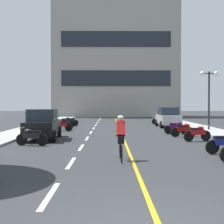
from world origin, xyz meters
TOP-DOWN VIEW (x-y plane):
  - ground_plane at (0.00, 21.00)m, footprint 140.00×140.00m
  - curb_left at (-7.20, 24.00)m, footprint 2.40×72.00m
  - curb_right at (7.20, 24.00)m, footprint 2.40×72.00m
  - lane_dash_0 at (-2.00, 2.00)m, footprint 0.14×2.20m
  - lane_dash_1 at (-2.00, 6.00)m, footprint 0.14×2.20m
  - lane_dash_2 at (-2.00, 10.00)m, footprint 0.14×2.20m
  - lane_dash_3 at (-2.00, 14.00)m, footprint 0.14×2.20m
  - lane_dash_4 at (-2.00, 18.00)m, footprint 0.14×2.20m
  - lane_dash_5 at (-2.00, 22.00)m, footprint 0.14×2.20m
  - lane_dash_6 at (-2.00, 26.00)m, footprint 0.14×2.20m
  - lane_dash_7 at (-2.00, 30.00)m, footprint 0.14×2.20m
  - lane_dash_8 at (-2.00, 34.00)m, footprint 0.14×2.20m
  - lane_dash_9 at (-2.00, 38.00)m, footprint 0.14×2.20m
  - lane_dash_10 at (-2.00, 42.00)m, footprint 0.14×2.20m
  - lane_dash_11 at (-2.00, 46.00)m, footprint 0.14×2.20m
  - centre_line_yellow at (0.25, 24.00)m, footprint 0.12×66.00m
  - office_building at (0.44, 48.67)m, footprint 20.93×7.47m
  - street_lamp_mid at (7.20, 19.20)m, footprint 1.46×0.36m
  - parked_car_near at (-4.65, 13.59)m, footprint 2.10×4.29m
  - parked_car_mid at (4.79, 23.46)m, footprint 1.93×4.21m
  - motorcycle_3 at (-4.58, 10.67)m, footprint 1.69×0.60m
  - motorcycle_4 at (4.41, 12.48)m, footprint 1.67×0.71m
  - motorcycle_5 at (4.19, 14.87)m, footprint 1.70×0.60m
  - motorcycle_6 at (4.12, 16.74)m, footprint 1.70×0.60m
  - motorcycle_7 at (-4.34, 19.15)m, footprint 1.68×0.64m
  - motorcycle_8 at (-4.62, 20.71)m, footprint 1.70×0.60m
  - motorcycle_9 at (-4.59, 22.85)m, footprint 1.66×0.74m
  - motorcycle_10 at (-4.45, 24.67)m, footprint 1.66×0.73m
  - motorcycle_11 at (4.64, 26.94)m, footprint 1.68×0.68m
  - cyclist_rider at (-0.18, 6.58)m, footprint 0.42×1.77m

SIDE VIEW (x-z plane):
  - ground_plane at x=0.00m, z-range 0.00..0.00m
  - lane_dash_0 at x=-2.00m, z-range 0.00..0.01m
  - lane_dash_1 at x=-2.00m, z-range 0.00..0.01m
  - lane_dash_2 at x=-2.00m, z-range 0.00..0.01m
  - lane_dash_3 at x=-2.00m, z-range 0.00..0.01m
  - lane_dash_4 at x=-2.00m, z-range 0.00..0.01m
  - lane_dash_5 at x=-2.00m, z-range 0.00..0.01m
  - lane_dash_6 at x=-2.00m, z-range 0.00..0.01m
  - lane_dash_7 at x=-2.00m, z-range 0.00..0.01m
  - lane_dash_8 at x=-2.00m, z-range 0.00..0.01m
  - lane_dash_9 at x=-2.00m, z-range 0.00..0.01m
  - lane_dash_10 at x=-2.00m, z-range 0.00..0.01m
  - lane_dash_11 at x=-2.00m, z-range 0.00..0.01m
  - centre_line_yellow at x=0.25m, z-range 0.00..0.01m
  - curb_left at x=-7.20m, z-range 0.00..0.12m
  - curb_right at x=7.20m, z-range 0.00..0.12m
  - motorcycle_3 at x=-4.58m, z-range 0.01..0.93m
  - motorcycle_4 at x=4.41m, z-range 0.01..0.93m
  - motorcycle_5 at x=4.19m, z-range 0.01..0.93m
  - motorcycle_6 at x=4.12m, z-range 0.01..0.93m
  - motorcycle_7 at x=-4.34m, z-range 0.01..0.93m
  - motorcycle_8 at x=-4.62m, z-range 0.01..0.93m
  - motorcycle_9 at x=-4.59m, z-range 0.01..0.93m
  - motorcycle_10 at x=-4.45m, z-range 0.01..0.93m
  - motorcycle_11 at x=4.64m, z-range 0.01..0.93m
  - cyclist_rider at x=-0.18m, z-range 0.03..1.74m
  - parked_car_near at x=-4.65m, z-range 0.01..1.83m
  - parked_car_mid at x=4.79m, z-range 0.01..1.83m
  - street_lamp_mid at x=7.20m, z-range 1.23..5.81m
  - office_building at x=0.44m, z-range 0.00..20.92m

